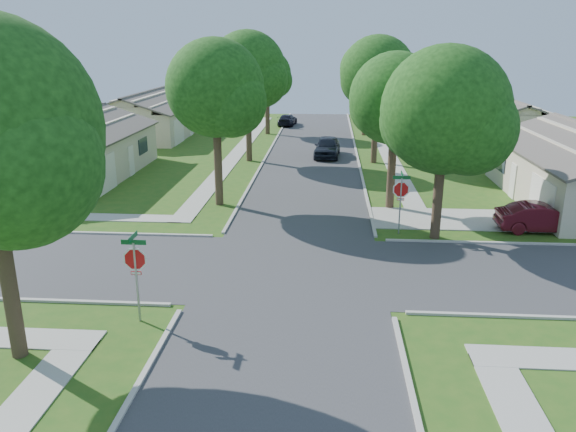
% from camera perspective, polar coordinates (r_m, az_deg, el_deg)
% --- Properties ---
extents(ground, '(100.00, 100.00, 0.00)m').
position_cam_1_polar(ground, '(22.53, 0.53, -5.40)').
color(ground, '#285517').
rests_on(ground, ground).
extents(road_ns, '(7.00, 100.00, 0.02)m').
position_cam_1_polar(road_ns, '(22.53, 0.53, -5.39)').
color(road_ns, '#333335').
rests_on(road_ns, ground).
extents(sidewalk_ne, '(1.20, 40.00, 0.04)m').
position_cam_1_polar(sidewalk_ne, '(47.78, 9.93, 6.60)').
color(sidewalk_ne, '#9E9B91').
rests_on(sidewalk_ne, ground).
extents(sidewalk_nw, '(1.20, 40.00, 0.04)m').
position_cam_1_polar(sidewalk_nw, '(48.12, -4.78, 6.87)').
color(sidewalk_nw, '#9E9B91').
rests_on(sidewalk_nw, ground).
extents(driveway, '(8.80, 3.60, 0.05)m').
position_cam_1_polar(driveway, '(29.90, 16.73, -0.30)').
color(driveway, '#9E9B91').
rests_on(driveway, ground).
extents(stop_sign_sw, '(1.05, 0.80, 2.98)m').
position_cam_1_polar(stop_sign_sw, '(18.39, -15.26, -4.61)').
color(stop_sign_sw, gray).
rests_on(stop_sign_sw, ground).
extents(stop_sign_ne, '(1.05, 0.80, 2.98)m').
position_cam_1_polar(stop_sign_ne, '(26.52, 11.40, 2.40)').
color(stop_sign_ne, gray).
rests_on(stop_sign_ne, ground).
extents(tree_e_near, '(4.97, 4.80, 8.28)m').
position_cam_1_polar(tree_e_near, '(30.10, 10.94, 11.18)').
color(tree_e_near, '#38281C').
rests_on(tree_e_near, ground).
extents(tree_e_mid, '(5.59, 5.40, 9.21)m').
position_cam_1_polar(tree_e_mid, '(41.96, 9.16, 13.77)').
color(tree_e_mid, '#38281C').
rests_on(tree_e_mid, ground).
extents(tree_e_far, '(5.17, 5.00, 8.72)m').
position_cam_1_polar(tree_e_far, '(54.92, 8.02, 14.32)').
color(tree_e_far, '#38281C').
rests_on(tree_e_far, ground).
extents(tree_w_near, '(5.38, 5.20, 8.97)m').
position_cam_1_polar(tree_w_near, '(30.45, -7.28, 12.32)').
color(tree_w_near, '#38281C').
rests_on(tree_w_near, ground).
extents(tree_w_mid, '(5.80, 5.60, 9.56)m').
position_cam_1_polar(tree_w_mid, '(42.23, -4.05, 14.28)').
color(tree_w_mid, '#38281C').
rests_on(tree_w_mid, ground).
extents(tree_w_far, '(4.76, 4.60, 8.04)m').
position_cam_1_polar(tree_w_far, '(55.16, -2.09, 14.00)').
color(tree_w_far, '#38281C').
rests_on(tree_w_far, ground).
extents(tree_ne_corner, '(5.80, 5.60, 8.66)m').
position_cam_1_polar(tree_ne_corner, '(25.64, 15.74, 9.72)').
color(tree_ne_corner, '#38281C').
rests_on(tree_ne_corner, ground).
extents(house_ne_far, '(8.42, 13.60, 4.23)m').
position_cam_1_polar(house_ne_far, '(52.36, 20.65, 8.34)').
color(house_ne_far, '#B4A88E').
rests_on(house_ne_far, ground).
extents(house_nw_near, '(8.42, 13.60, 4.23)m').
position_cam_1_polar(house_nw_near, '(40.35, -21.40, 5.87)').
color(house_nw_near, '#B4A88E').
rests_on(house_nw_near, ground).
extents(house_nw_far, '(8.42, 13.60, 4.23)m').
position_cam_1_polar(house_nw_far, '(55.97, -14.06, 9.44)').
color(house_nw_far, '#B4A88E').
rests_on(house_nw_far, ground).
extents(car_driveway, '(4.16, 1.49, 1.37)m').
position_cam_1_polar(car_driveway, '(29.27, 24.37, -0.16)').
color(car_driveway, '#54111B').
rests_on(car_driveway, ground).
extents(car_curb_east, '(2.18, 4.79, 1.60)m').
position_cam_1_polar(car_curb_east, '(44.45, 4.01, 7.04)').
color(car_curb_east, black).
rests_on(car_curb_east, ground).
extents(car_curb_west, '(2.07, 4.25, 1.19)m').
position_cam_1_polar(car_curb_west, '(61.39, -0.07, 9.74)').
color(car_curb_west, black).
rests_on(car_curb_west, ground).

